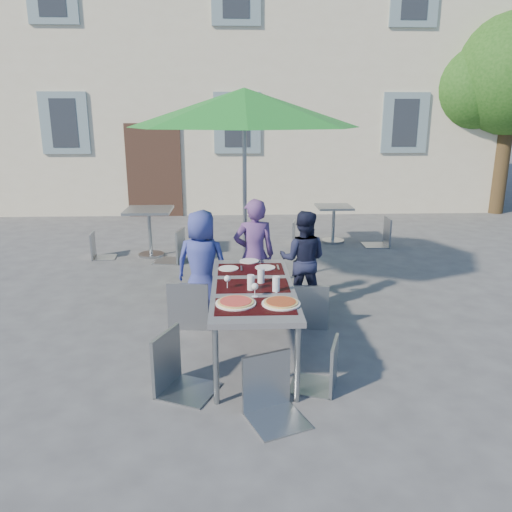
{
  "coord_description": "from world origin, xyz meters",
  "views": [
    {
      "loc": [
        -0.11,
        -4.65,
        2.35
      ],
      "look_at": [
        0.14,
        0.87,
        0.8
      ],
      "focal_mm": 35.0,
      "sensor_mm": 36.0,
      "label": 1
    }
  ],
  "objects_px": {
    "chair_2": "(309,278)",
    "patio_umbrella": "(244,109)",
    "bg_chair_l_0": "(97,230)",
    "cafe_table_1": "(334,218)",
    "bg_chair_r_1": "(383,215)",
    "pizza_near_left": "(236,302)",
    "cafe_table_0": "(149,222)",
    "child_2": "(303,260)",
    "bg_chair_r_0": "(173,226)",
    "bg_chair_l_1": "(299,219)",
    "pizza_near_right": "(281,303)",
    "dining_table": "(253,291)",
    "child_1": "(254,255)",
    "chair_1": "(234,274)",
    "chair_0": "(189,275)",
    "chair_5": "(272,352)",
    "child_0": "(202,264)",
    "chair_3": "(175,327)",
    "chair_4": "(324,336)"
  },
  "relations": [
    {
      "from": "child_1",
      "to": "bg_chair_r_1",
      "type": "xyz_separation_m",
      "value": [
        2.52,
        3.08,
        -0.11
      ]
    },
    {
      "from": "chair_1",
      "to": "chair_4",
      "type": "bearing_deg",
      "value": -66.68
    },
    {
      "from": "chair_2",
      "to": "patio_umbrella",
      "type": "bearing_deg",
      "value": 117.3
    },
    {
      "from": "chair_1",
      "to": "chair_3",
      "type": "distance_m",
      "value": 1.86
    },
    {
      "from": "pizza_near_right",
      "to": "chair_4",
      "type": "xyz_separation_m",
      "value": [
        0.37,
        -0.13,
        -0.26
      ]
    },
    {
      "from": "cafe_table_0",
      "to": "chair_1",
      "type": "bearing_deg",
      "value": -61.76
    },
    {
      "from": "patio_umbrella",
      "to": "cafe_table_1",
      "type": "relative_size",
      "value": 4.34
    },
    {
      "from": "chair_5",
      "to": "pizza_near_right",
      "type": "bearing_deg",
      "value": 77.6
    },
    {
      "from": "bg_chair_r_1",
      "to": "patio_umbrella",
      "type": "bearing_deg",
      "value": -138.69
    },
    {
      "from": "pizza_near_right",
      "to": "patio_umbrella",
      "type": "xyz_separation_m",
      "value": [
        -0.25,
        2.59,
        1.67
      ]
    },
    {
      "from": "pizza_near_left",
      "to": "child_2",
      "type": "relative_size",
      "value": 0.29
    },
    {
      "from": "chair_4",
      "to": "pizza_near_left",
      "type": "bearing_deg",
      "value": 167.98
    },
    {
      "from": "child_0",
      "to": "child_2",
      "type": "distance_m",
      "value": 1.27
    },
    {
      "from": "child_2",
      "to": "pizza_near_left",
      "type": "bearing_deg",
      "value": 79.65
    },
    {
      "from": "cafe_table_0",
      "to": "chair_0",
      "type": "bearing_deg",
      "value": -73.11
    },
    {
      "from": "cafe_table_1",
      "to": "chair_5",
      "type": "bearing_deg",
      "value": -105.76
    },
    {
      "from": "patio_umbrella",
      "to": "chair_5",
      "type": "bearing_deg",
      "value": -87.51
    },
    {
      "from": "pizza_near_left",
      "to": "bg_chair_r_0",
      "type": "relative_size",
      "value": 0.35
    },
    {
      "from": "bg_chair_l_0",
      "to": "cafe_table_1",
      "type": "distance_m",
      "value": 4.35
    },
    {
      "from": "child_2",
      "to": "cafe_table_1",
      "type": "height_order",
      "value": "child_2"
    },
    {
      "from": "chair_2",
      "to": "chair_3",
      "type": "bearing_deg",
      "value": -135.24
    },
    {
      "from": "chair_4",
      "to": "chair_5",
      "type": "bearing_deg",
      "value": -140.63
    },
    {
      "from": "pizza_near_right",
      "to": "child_2",
      "type": "xyz_separation_m",
      "value": [
        0.45,
        1.86,
        -0.15
      ]
    },
    {
      "from": "bg_chair_l_0",
      "to": "chair_4",
      "type": "bearing_deg",
      "value": -54.92
    },
    {
      "from": "child_2",
      "to": "chair_0",
      "type": "relative_size",
      "value": 1.17
    },
    {
      "from": "dining_table",
      "to": "bg_chair_r_1",
      "type": "distance_m",
      "value": 5.08
    },
    {
      "from": "pizza_near_left",
      "to": "bg_chair_l_0",
      "type": "bearing_deg",
      "value": 118.73
    },
    {
      "from": "chair_3",
      "to": "cafe_table_0",
      "type": "height_order",
      "value": "chair_3"
    },
    {
      "from": "child_0",
      "to": "cafe_table_1",
      "type": "height_order",
      "value": "child_0"
    },
    {
      "from": "chair_5",
      "to": "patio_umbrella",
      "type": "height_order",
      "value": "patio_umbrella"
    },
    {
      "from": "child_2",
      "to": "patio_umbrella",
      "type": "xyz_separation_m",
      "value": [
        -0.71,
        0.73,
        1.82
      ]
    },
    {
      "from": "child_0",
      "to": "cafe_table_1",
      "type": "xyz_separation_m",
      "value": [
        2.3,
        3.63,
        -0.19
      ]
    },
    {
      "from": "child_0",
      "to": "bg_chair_r_1",
      "type": "height_order",
      "value": "child_0"
    },
    {
      "from": "bg_chair_l_0",
      "to": "cafe_table_1",
      "type": "relative_size",
      "value": 1.21
    },
    {
      "from": "bg_chair_r_1",
      "to": "chair_2",
      "type": "bearing_deg",
      "value": -117.76
    },
    {
      "from": "child_1",
      "to": "bg_chair_l_0",
      "type": "bearing_deg",
      "value": -49.51
    },
    {
      "from": "pizza_near_left",
      "to": "cafe_table_0",
      "type": "relative_size",
      "value": 0.43
    },
    {
      "from": "pizza_near_right",
      "to": "patio_umbrella",
      "type": "relative_size",
      "value": 0.11
    },
    {
      "from": "chair_5",
      "to": "bg_chair_l_1",
      "type": "relative_size",
      "value": 1.12
    },
    {
      "from": "dining_table",
      "to": "cafe_table_0",
      "type": "xyz_separation_m",
      "value": [
        -1.62,
        3.85,
        -0.1
      ]
    },
    {
      "from": "chair_3",
      "to": "chair_1",
      "type": "bearing_deg",
      "value": 74.03
    },
    {
      "from": "chair_4",
      "to": "chair_5",
      "type": "xyz_separation_m",
      "value": [
        -0.49,
        -0.4,
        0.06
      ]
    },
    {
      "from": "chair_1",
      "to": "bg_chair_r_0",
      "type": "xyz_separation_m",
      "value": [
        -0.99,
        2.32,
        0.11
      ]
    },
    {
      "from": "dining_table",
      "to": "child_0",
      "type": "height_order",
      "value": "child_0"
    },
    {
      "from": "bg_chair_r_0",
      "to": "bg_chair_l_1",
      "type": "bearing_deg",
      "value": 25.18
    },
    {
      "from": "chair_2",
      "to": "chair_4",
      "type": "height_order",
      "value": "chair_2"
    },
    {
      "from": "child_2",
      "to": "chair_0",
      "type": "height_order",
      "value": "child_2"
    },
    {
      "from": "dining_table",
      "to": "cafe_table_1",
      "type": "relative_size",
      "value": 2.63
    },
    {
      "from": "child_2",
      "to": "dining_table",
      "type": "bearing_deg",
      "value": 77.61
    },
    {
      "from": "dining_table",
      "to": "child_1",
      "type": "distance_m",
      "value": 1.3
    }
  ]
}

